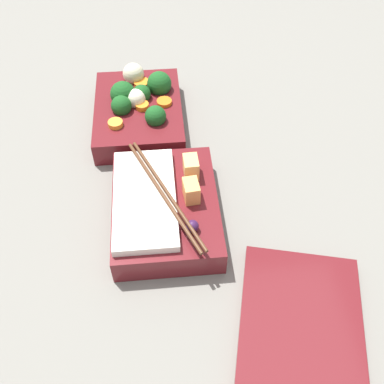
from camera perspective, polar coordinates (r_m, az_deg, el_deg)
ground_plane at (r=0.73m, az=-5.92°, el=3.34°), size 3.00×3.00×0.00m
bento_tray_vegetable at (r=0.79m, az=-6.78°, el=10.50°), size 0.20×0.15×0.07m
bento_tray_rice at (r=0.63m, az=-3.64°, el=-1.89°), size 0.21×0.15×0.07m
bento_lid at (r=0.57m, az=13.60°, el=-16.12°), size 0.23×0.19×0.02m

